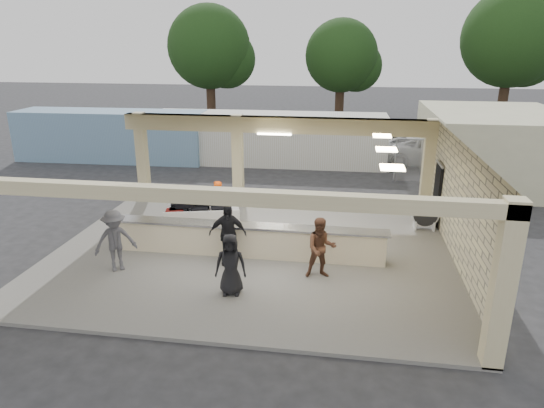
% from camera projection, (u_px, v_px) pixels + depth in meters
% --- Properties ---
extents(ground, '(120.00, 120.00, 0.00)m').
position_uv_depth(ground, '(253.00, 251.00, 15.10)').
color(ground, '#262628').
rests_on(ground, ground).
extents(pavilion, '(12.01, 10.00, 3.55)m').
position_uv_depth(pavilion, '(263.00, 204.00, 15.26)').
color(pavilion, slate).
rests_on(pavilion, ground).
extents(baggage_counter, '(8.20, 0.58, 0.98)m').
position_uv_depth(baggage_counter, '(249.00, 240.00, 14.45)').
color(baggage_counter, beige).
rests_on(baggage_counter, pavilion).
extents(luggage_cart, '(2.76, 2.10, 1.43)m').
position_uv_depth(luggage_cart, '(201.00, 209.00, 16.32)').
color(luggage_cart, silver).
rests_on(luggage_cart, pavilion).
extents(drum_fan, '(0.92, 0.51, 1.02)m').
position_uv_depth(drum_fan, '(425.00, 214.00, 16.50)').
color(drum_fan, silver).
rests_on(drum_fan, pavilion).
extents(baggage_handler, '(0.37, 0.61, 1.63)m').
position_uv_depth(baggage_handler, '(217.00, 204.00, 16.66)').
color(baggage_handler, '#FD4F0D').
rests_on(baggage_handler, pavilion).
extents(passenger_a, '(0.88, 0.52, 1.69)m').
position_uv_depth(passenger_a, '(321.00, 248.00, 13.01)').
color(passenger_a, brown).
rests_on(passenger_a, pavilion).
extents(passenger_b, '(1.12, 0.56, 1.83)m').
position_uv_depth(passenger_b, '(228.00, 234.00, 13.78)').
color(passenger_b, black).
rests_on(passenger_b, pavilion).
extents(passenger_c, '(1.16, 0.99, 1.77)m').
position_uv_depth(passenger_c, '(115.00, 241.00, 13.39)').
color(passenger_c, '#4C4C51').
rests_on(passenger_c, pavilion).
extents(passenger_d, '(0.82, 0.42, 1.61)m').
position_uv_depth(passenger_d, '(231.00, 264.00, 12.15)').
color(passenger_d, black).
rests_on(passenger_d, pavilion).
extents(car_white_a, '(5.66, 3.45, 1.51)m').
position_uv_depth(car_white_a, '(429.00, 150.00, 25.68)').
color(car_white_a, white).
rests_on(car_white_a, ground).
extents(car_dark, '(4.11, 1.59, 1.35)m').
position_uv_depth(car_dark, '(383.00, 142.00, 28.18)').
color(car_dark, black).
rests_on(car_dark, ground).
extents(container_white, '(12.33, 2.68, 2.66)m').
position_uv_depth(container_white, '(268.00, 139.00, 25.70)').
color(container_white, silver).
rests_on(container_white, ground).
extents(container_blue, '(10.36, 2.76, 2.68)m').
position_uv_depth(container_blue, '(112.00, 136.00, 26.52)').
color(container_blue, '#6E93B0').
rests_on(container_blue, ground).
extents(fence, '(12.06, 0.06, 2.03)m').
position_uv_depth(fence, '(533.00, 164.00, 21.59)').
color(fence, gray).
rests_on(fence, ground).
extents(tree_left, '(6.60, 6.30, 9.00)m').
position_uv_depth(tree_left, '(214.00, 50.00, 37.08)').
color(tree_left, '#382619').
rests_on(tree_left, ground).
extents(tree_mid, '(6.00, 5.60, 8.00)m').
position_uv_depth(tree_mid, '(345.00, 59.00, 37.69)').
color(tree_mid, '#382619').
rests_on(tree_mid, ground).
extents(tree_right, '(7.20, 7.00, 10.00)m').
position_uv_depth(tree_right, '(516.00, 42.00, 34.60)').
color(tree_right, '#382619').
rests_on(tree_right, ground).
extents(adjacent_building, '(6.00, 8.00, 3.20)m').
position_uv_depth(adjacent_building, '(493.00, 146.00, 22.57)').
color(adjacent_building, beige).
rests_on(adjacent_building, ground).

